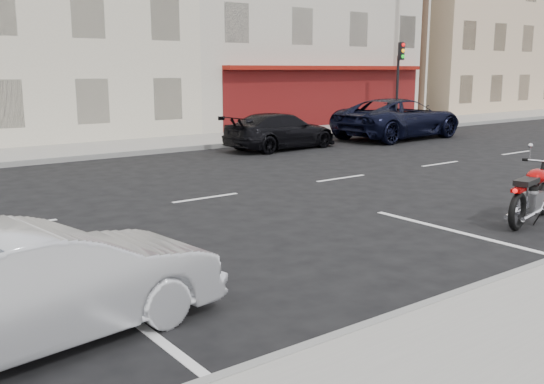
% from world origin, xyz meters
% --- Properties ---
extents(ground, '(120.00, 120.00, 0.00)m').
position_xyz_m(ground, '(0.00, 0.00, 0.00)').
color(ground, black).
rests_on(ground, ground).
extents(curb_near, '(80.00, 0.12, 0.16)m').
position_xyz_m(curb_near, '(-5.00, -7.00, 0.08)').
color(curb_near, gray).
rests_on(curb_near, ground).
extents(bldg_corner, '(14.00, 12.00, 12.50)m').
position_xyz_m(bldg_corner, '(11.00, 16.30, 6.25)').
color(bldg_corner, beige).
rests_on(bldg_corner, ground).
extents(bldg_far_east, '(12.00, 12.00, 11.00)m').
position_xyz_m(bldg_far_east, '(26.00, 16.30, 5.50)').
color(bldg_far_east, '#C8AD8A').
rests_on(bldg_far_east, ground).
extents(utility_pole, '(1.80, 0.30, 9.00)m').
position_xyz_m(utility_pole, '(15.50, 8.60, 4.74)').
color(utility_pole, '#422D1E').
rests_on(utility_pole, sidewalk_far).
extents(traffic_light, '(0.26, 0.30, 3.80)m').
position_xyz_m(traffic_light, '(13.50, 8.33, 2.56)').
color(traffic_light, black).
rests_on(traffic_light, sidewalk_far).
extents(fire_hydrant, '(0.20, 0.20, 0.72)m').
position_xyz_m(fire_hydrant, '(12.00, 8.50, 0.53)').
color(fire_hydrant, beige).
rests_on(fire_hydrant, sidewalk_far).
extents(sedan_silver, '(3.90, 1.79, 1.24)m').
position_xyz_m(sedan_silver, '(-6.94, -5.11, 0.62)').
color(sedan_silver, '#B6B8BF').
rests_on(sedan_silver, ground).
extents(suv_far, '(5.90, 2.98, 1.60)m').
position_xyz_m(suv_far, '(10.12, 5.27, 0.80)').
color(suv_far, black).
rests_on(suv_far, ground).
extents(car_far, '(4.45, 2.09, 1.26)m').
position_xyz_m(car_far, '(4.33, 5.51, 0.63)').
color(car_far, black).
rests_on(car_far, ground).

